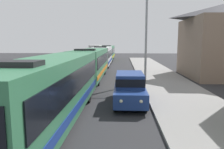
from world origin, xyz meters
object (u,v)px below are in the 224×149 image
at_px(bus_second_in_line, 91,63).
at_px(bus_fourth_in_line, 108,52).
at_px(bus_lead, 53,87).
at_px(bus_middle, 103,55).
at_px(white_suv, 130,87).
at_px(box_truck_oncoming, 95,51).
at_px(streetlamp_mid, 146,25).

distance_m(bus_second_in_line, bus_fourth_in_line, 24.51).
distance_m(bus_lead, bus_fourth_in_line, 36.90).
distance_m(bus_middle, white_suv, 22.11).
bearing_deg(bus_second_in_line, bus_middle, 90.00).
bearing_deg(bus_fourth_in_line, white_suv, -83.73).
bearing_deg(bus_second_in_line, box_truck_oncoming, 96.50).
xyz_separation_m(bus_fourth_in_line, streetlamp_mid, (5.40, -26.39, 3.65)).
relative_size(bus_second_in_line, bus_fourth_in_line, 0.97).
bearing_deg(bus_lead, white_suv, 41.13).
bearing_deg(bus_lead, bus_second_in_line, 90.00).
bearing_deg(bus_lead, bus_fourth_in_line, 90.00).
bearing_deg(box_truck_oncoming, bus_lead, -85.43).
distance_m(bus_middle, box_truck_oncoming, 16.66).
bearing_deg(bus_middle, streetlamp_mid, -69.59).
bearing_deg(bus_middle, white_suv, -80.37).
distance_m(white_suv, box_truck_oncoming, 38.77).
distance_m(bus_middle, bus_fourth_in_line, 11.88).
bearing_deg(streetlamp_mid, bus_second_in_line, 160.81).
height_order(white_suv, streetlamp_mid, streetlamp_mid).
height_order(bus_second_in_line, bus_fourth_in_line, same).
height_order(bus_fourth_in_line, white_suv, bus_fourth_in_line).
relative_size(bus_fourth_in_line, white_suv, 2.58).
bearing_deg(streetlamp_mid, bus_lead, -117.18).
distance_m(bus_second_in_line, bus_middle, 12.63).
distance_m(bus_second_in_line, streetlamp_mid, 6.78).
relative_size(bus_lead, box_truck_oncoming, 1.48).
relative_size(bus_fourth_in_line, streetlamp_mid, 1.40).
relative_size(bus_middle, bus_fourth_in_line, 0.88).
bearing_deg(box_truck_oncoming, bus_fourth_in_line, -53.44).
bearing_deg(box_truck_oncoming, bus_second_in_line, -83.50).
distance_m(bus_lead, streetlamp_mid, 12.37).
distance_m(bus_lead, bus_middle, 25.02).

